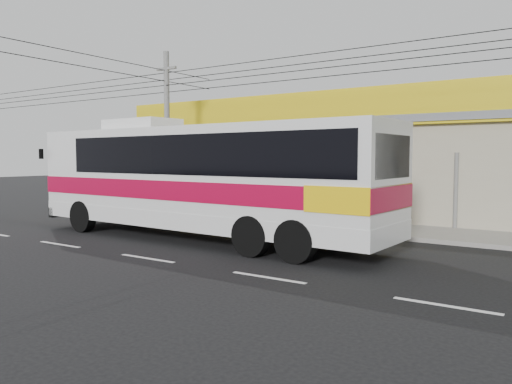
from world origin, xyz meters
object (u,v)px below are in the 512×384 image
Objects in this scene: motorbike_red at (117,200)px; motorbike_dark at (144,200)px; coach_bus at (204,174)px; utility_pole at (167,81)px.

motorbike_dark is at bearing -20.17° from motorbike_red.
motorbike_red is 1.31× the size of motorbike_dark.
utility_pole reaches higher than coach_bus.
utility_pole is (3.21, -1.56, 5.58)m from motorbike_dark.
motorbike_dark is 6.63m from utility_pole.
coach_bus is 7.23m from utility_pole.
motorbike_red is at bearing 146.76° from motorbike_dark.
utility_pole is at bearing -79.44° from motorbike_red.
coach_bus is at bearing -116.94° from motorbike_dark.
coach_bus is 9.06× the size of motorbike_dark.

